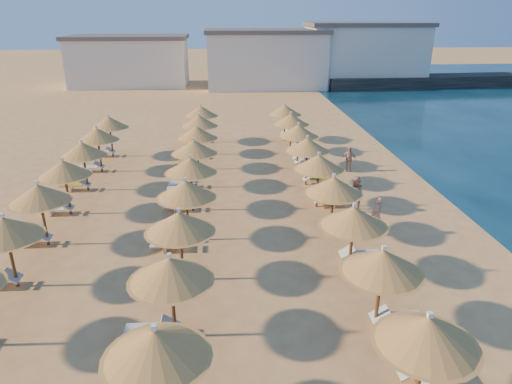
{
  "coord_description": "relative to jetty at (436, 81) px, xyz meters",
  "views": [
    {
      "loc": [
        -2.03,
        -16.64,
        9.58
      ],
      "look_at": [
        -0.54,
        4.0,
        1.3
      ],
      "focal_mm": 32.0,
      "sensor_mm": 36.0,
      "label": 1
    }
  ],
  "objects": [
    {
      "name": "beachgoer_a",
      "position": [
        -21.69,
        -41.83,
        0.2
      ],
      "size": [
        0.61,
        0.78,
        1.89
      ],
      "primitive_type": "imported",
      "rotation": [
        0.0,
        0.0,
        -1.33
      ],
      "color": "tan",
      "rests_on": "ground"
    },
    {
      "name": "parasol_row_west",
      "position": [
        -30.19,
        -41.77,
        1.64
      ],
      "size": [
        2.62,
        35.2,
        2.98
      ],
      "color": "brown",
      "rests_on": "ground"
    },
    {
      "name": "hotel_blocks",
      "position": [
        -23.21,
        2.49,
        2.95
      ],
      "size": [
        47.01,
        11.45,
        8.1
      ],
      "color": "silver",
      "rests_on": "ground"
    },
    {
      "name": "jetty",
      "position": [
        0.0,
        0.0,
        0.0
      ],
      "size": [
        30.23,
        6.45,
        1.5
      ],
      "primitive_type": "cube",
      "rotation": [
        0.0,
        0.0,
        0.08
      ],
      "color": "black",
      "rests_on": "ground"
    },
    {
      "name": "beachgoer_b",
      "position": [
        -21.97,
        -39.28,
        0.19
      ],
      "size": [
        0.86,
        1.02,
        1.89
      ],
      "primitive_type": "imported",
      "rotation": [
        0.0,
        0.0,
        -1.41
      ],
      "color": "tan",
      "rests_on": "ground"
    },
    {
      "name": "parasol_row_inland",
      "position": [
        -36.31,
        -40.14,
        1.64
      ],
      "size": [
        2.62,
        25.42,
        2.98
      ],
      "color": "brown",
      "rests_on": "ground"
    },
    {
      "name": "loungers",
      "position": [
        -28.85,
        -41.53,
        -0.41
      ],
      "size": [
        15.65,
        34.08,
        0.66
      ],
      "color": "silver",
      "rests_on": "ground"
    },
    {
      "name": "beachgoer_c",
      "position": [
        -20.65,
        -33.05,
        0.06
      ],
      "size": [
        1.02,
        0.72,
        1.61
      ],
      "primitive_type": "imported",
      "rotation": [
        0.0,
        0.0,
        -0.39
      ],
      "color": "tan",
      "rests_on": "ground"
    },
    {
      "name": "ground",
      "position": [
        -26.46,
        -43.47,
        -0.75
      ],
      "size": [
        220.0,
        220.0,
        0.0
      ],
      "primitive_type": "plane",
      "color": "#E4AB64",
      "rests_on": "ground"
    },
    {
      "name": "parasol_row_east",
      "position": [
        -23.76,
        -41.77,
        1.64
      ],
      "size": [
        2.62,
        35.2,
        2.98
      ],
      "color": "brown",
      "rests_on": "ground"
    }
  ]
}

